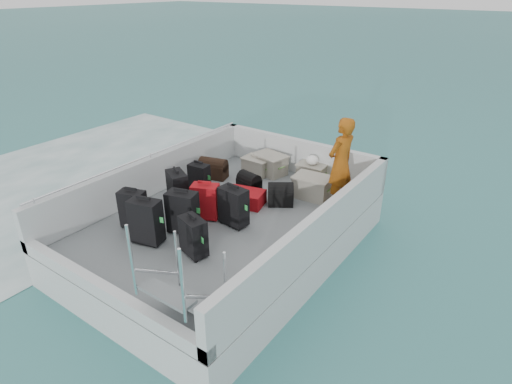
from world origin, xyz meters
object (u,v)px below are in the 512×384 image
suitcase_1 (178,191)px  crate_0 (257,167)px  suitcase_0 (133,210)px  crate_1 (270,165)px  suitcase_6 (193,237)px  suitcase_4 (183,213)px  passenger (341,163)px  suitcase_7 (233,207)px  suitcase_2 (199,178)px  suitcase_5 (206,202)px  suitcase_8 (245,198)px  suitcase_3 (146,222)px  crate_2 (312,173)px  crate_3 (312,188)px

suitcase_1 → crate_0: suitcase_1 is taller
suitcase_0 → crate_1: (0.56, 3.06, -0.13)m
suitcase_6 → suitcase_1: bearing=159.8°
suitcase_4 → suitcase_0: bearing=-171.2°
passenger → suitcase_7: bearing=-20.0°
suitcase_2 → crate_1: suitcase_2 is taller
suitcase_5 → suitcase_8: size_ratio=0.93×
suitcase_0 → suitcase_4: size_ratio=0.93×
suitcase_8 → crate_1: crate_1 is taller
suitcase_0 → suitcase_7: (1.24, 0.99, 0.01)m
suitcase_2 → passenger: bearing=17.9°
suitcase_0 → suitcase_6: bearing=-19.8°
suitcase_4 → suitcase_8: suitcase_4 is taller
suitcase_1 → suitcase_7: size_ratio=1.06×
suitcase_3 → passenger: bearing=42.2°
crate_0 → suitcase_8: bearing=-63.2°
suitcase_2 → crate_2: suitcase_2 is taller
suitcase_5 → suitcase_6: size_ratio=1.03×
suitcase_2 → suitcase_5: 1.04m
suitcase_6 → suitcase_7: size_ratio=0.91×
crate_3 → passenger: (0.52, -0.02, 0.61)m
passenger → suitcase_0: bearing=-28.0°
suitcase_3 → crate_0: bearing=78.2°
suitcase_4 → suitcase_2: bearing=105.9°
crate_1 → suitcase_6: bearing=-76.4°
suitcase_6 → crate_0: size_ratio=1.11×
suitcase_4 → passenger: bearing=38.4°
suitcase_2 → crate_3: bearing=23.9°
suitcase_2 → suitcase_1: bearing=-82.2°
suitcase_3 → crate_2: size_ratio=1.36×
suitcase_2 → passenger: 2.61m
suitcase_5 → crate_2: suitcase_5 is taller
suitcase_0 → suitcase_6: 1.31m
suitcase_8 → crate_0: (-0.62, 1.22, 0.03)m
crate_3 → suitcase_2: bearing=-150.9°
suitcase_8 → passenger: bearing=-69.3°
crate_1 → crate_2: size_ratio=1.21×
suitcase_6 → crate_1: suitcase_6 is taller
suitcase_5 → crate_1: suitcase_5 is taller
suitcase_0 → suitcase_6: size_ratio=1.08×
suitcase_0 → suitcase_5: 1.15m
suitcase_2 → suitcase_3: 1.85m
suitcase_6 → suitcase_8: suitcase_6 is taller
suitcase_2 → crate_2: 2.23m
suitcase_1 → crate_3: bearing=73.9°
suitcase_2 → crate_0: 1.37m
suitcase_1 → crate_3: (1.66, 1.75, -0.15)m
suitcase_1 → suitcase_4: (0.61, -0.51, -0.00)m
suitcase_0 → crate_0: (0.35, 2.89, -0.16)m
suitcase_8 → suitcase_2: bearing=80.9°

